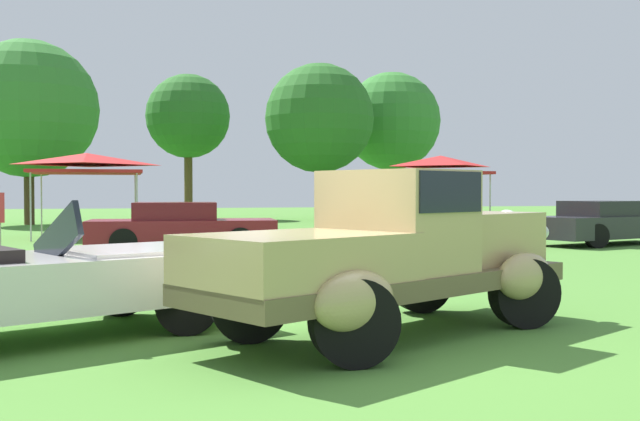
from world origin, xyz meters
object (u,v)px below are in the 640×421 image
(neighbor_convertible, at_px, (44,281))
(show_car_charcoal, at_px, (605,223))
(feature_pickup_truck, at_px, (392,251))
(canopy_tent_center_field, at_px, (87,162))
(canopy_tent_right_field, at_px, (441,164))
(show_car_orange, at_px, (424,224))
(show_car_burgundy, at_px, (181,228))

(neighbor_convertible, height_order, show_car_charcoal, neighbor_convertible)
(show_car_charcoal, bearing_deg, feature_pickup_truck, -133.54)
(canopy_tent_center_field, distance_m, canopy_tent_right_field, 11.74)
(feature_pickup_truck, bearing_deg, canopy_tent_center_field, 101.97)
(neighbor_convertible, bearing_deg, show_car_orange, 51.29)
(neighbor_convertible, xyz_separation_m, show_car_orange, (8.61, 10.75, 0.02))
(neighbor_convertible, xyz_separation_m, show_car_charcoal, (13.76, 10.10, 0.02))
(show_car_burgundy, relative_size, canopy_tent_center_field, 1.34)
(show_car_burgundy, bearing_deg, canopy_tent_right_field, 30.94)
(feature_pickup_truck, height_order, show_car_orange, feature_pickup_truck)
(show_car_burgundy, bearing_deg, show_car_charcoal, -0.87)
(feature_pickup_truck, distance_m, neighbor_convertible, 3.54)
(feature_pickup_truck, height_order, show_car_burgundy, feature_pickup_truck)
(neighbor_convertible, bearing_deg, canopy_tent_right_field, 54.33)
(show_car_orange, bearing_deg, neighbor_convertible, -128.71)
(show_car_charcoal, height_order, canopy_tent_center_field, canopy_tent_center_field)
(neighbor_convertible, distance_m, canopy_tent_center_field, 17.19)
(show_car_burgundy, relative_size, show_car_orange, 0.99)
(show_car_orange, xyz_separation_m, canopy_tent_center_field, (-8.95, 6.34, 1.82))
(canopy_tent_center_field, bearing_deg, show_car_burgundy, -70.13)
(feature_pickup_truck, bearing_deg, show_car_charcoal, 46.46)
(show_car_orange, height_order, canopy_tent_center_field, canopy_tent_center_field)
(show_car_charcoal, bearing_deg, canopy_tent_right_field, 113.12)
(feature_pickup_truck, relative_size, canopy_tent_center_field, 1.35)
(neighbor_convertible, xyz_separation_m, canopy_tent_center_field, (-0.33, 17.09, 1.85))
(canopy_tent_right_field, bearing_deg, canopy_tent_center_field, 173.62)
(feature_pickup_truck, bearing_deg, canopy_tent_right_field, 64.52)
(feature_pickup_truck, xyz_separation_m, show_car_orange, (5.17, 11.50, -0.27))
(show_car_charcoal, xyz_separation_m, canopy_tent_center_field, (-14.09, 6.99, 1.82))
(show_car_burgundy, xyz_separation_m, canopy_tent_center_field, (-2.46, 6.82, 1.82))
(show_car_burgundy, xyz_separation_m, show_car_charcoal, (11.63, -0.18, 0.00))
(show_car_orange, distance_m, canopy_tent_center_field, 11.12)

